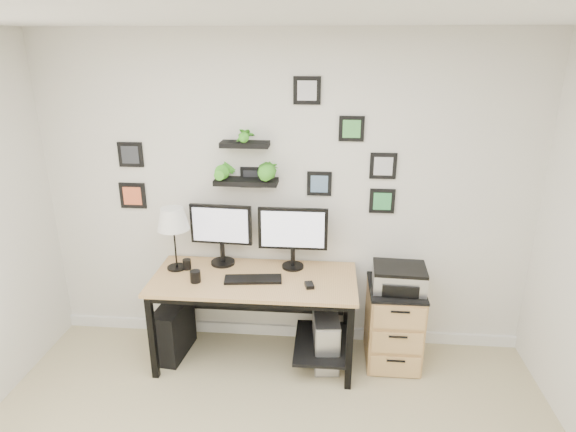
# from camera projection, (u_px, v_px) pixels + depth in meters

# --- Properties ---
(room) EXTENTS (4.00, 4.00, 4.00)m
(room) POSITION_uv_depth(u_px,v_px,m) (285.00, 330.00, 4.32)
(room) COLOR #C3B68B
(room) RESTS_ON ground
(desk) EXTENTS (1.60, 0.70, 0.75)m
(desk) POSITION_uv_depth(u_px,v_px,m) (260.00, 290.00, 3.84)
(desk) COLOR tan
(desk) RESTS_ON ground
(monitor_left) EXTENTS (0.51, 0.21, 0.52)m
(monitor_left) POSITION_uv_depth(u_px,v_px,m) (221.00, 230.00, 3.90)
(monitor_left) COLOR black
(monitor_left) RESTS_ON desk
(monitor_right) EXTENTS (0.55, 0.18, 0.51)m
(monitor_right) POSITION_uv_depth(u_px,v_px,m) (293.00, 233.00, 3.83)
(monitor_right) COLOR black
(monitor_right) RESTS_ON desk
(keyboard) EXTENTS (0.45, 0.19, 0.02)m
(keyboard) POSITION_uv_depth(u_px,v_px,m) (253.00, 279.00, 3.72)
(keyboard) COLOR black
(keyboard) RESTS_ON desk
(mouse) EXTENTS (0.08, 0.10, 0.03)m
(mouse) POSITION_uv_depth(u_px,v_px,m) (309.00, 285.00, 3.62)
(mouse) COLOR black
(mouse) RESTS_ON desk
(table_lamp) EXTENTS (0.25, 0.25, 0.52)m
(table_lamp) POSITION_uv_depth(u_px,v_px,m) (173.00, 220.00, 3.78)
(table_lamp) COLOR black
(table_lamp) RESTS_ON desk
(mug) EXTENTS (0.08, 0.08, 0.09)m
(mug) POSITION_uv_depth(u_px,v_px,m) (195.00, 276.00, 3.68)
(mug) COLOR black
(mug) RESTS_ON desk
(pen_cup) EXTENTS (0.07, 0.07, 0.09)m
(pen_cup) POSITION_uv_depth(u_px,v_px,m) (187.00, 264.00, 3.89)
(pen_cup) COLOR black
(pen_cup) RESTS_ON desk
(pc_tower_black) EXTENTS (0.25, 0.47, 0.45)m
(pc_tower_black) POSITION_uv_depth(u_px,v_px,m) (174.00, 329.00, 4.02)
(pc_tower_black) COLOR black
(pc_tower_black) RESTS_ON ground
(pc_tower_grey) EXTENTS (0.23, 0.46, 0.44)m
(pc_tower_grey) POSITION_uv_depth(u_px,v_px,m) (326.00, 338.00, 3.91)
(pc_tower_grey) COLOR gray
(pc_tower_grey) RESTS_ON ground
(file_cabinet) EXTENTS (0.43, 0.53, 0.67)m
(file_cabinet) POSITION_uv_depth(u_px,v_px,m) (393.00, 324.00, 3.90)
(file_cabinet) COLOR tan
(file_cabinet) RESTS_ON ground
(printer) EXTENTS (0.41, 0.34, 0.18)m
(printer) POSITION_uv_depth(u_px,v_px,m) (399.00, 278.00, 3.74)
(printer) COLOR silver
(printer) RESTS_ON file_cabinet
(wall_decor) EXTENTS (2.27, 0.18, 1.08)m
(wall_decor) POSITION_uv_depth(u_px,v_px,m) (254.00, 159.00, 3.75)
(wall_decor) COLOR black
(wall_decor) RESTS_ON ground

